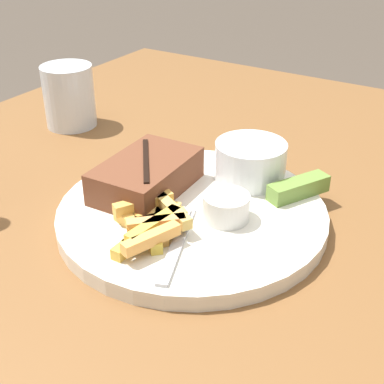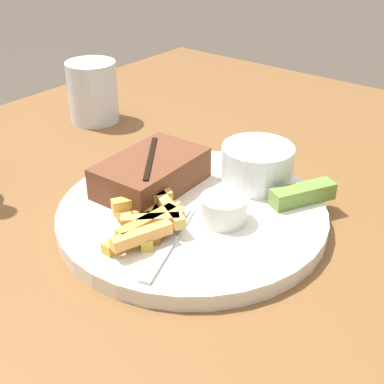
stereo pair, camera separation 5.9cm
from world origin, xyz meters
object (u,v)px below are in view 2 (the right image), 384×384
(pickle_spear, at_px, (303,194))
(fork_utensil, at_px, (167,246))
(coleslaw_cup, at_px, (257,162))
(dipping_sauce_cup, at_px, (224,208))
(steak_portion, at_px, (151,173))
(drinking_glass, at_px, (93,92))
(dinner_plate, at_px, (192,214))

(pickle_spear, bearing_deg, fork_utensil, 159.00)
(coleslaw_cup, bearing_deg, fork_utensil, -178.71)
(dipping_sauce_cup, height_order, fork_utensil, dipping_sauce_cup)
(steak_portion, xyz_separation_m, fork_utensil, (-0.08, -0.09, -0.02))
(dipping_sauce_cup, bearing_deg, drinking_glass, 68.67)
(pickle_spear, bearing_deg, steak_portion, 117.56)
(steak_portion, bearing_deg, pickle_spear, -62.44)
(dinner_plate, relative_size, steak_portion, 2.25)
(dinner_plate, relative_size, pickle_spear, 3.85)
(coleslaw_cup, relative_size, drinking_glass, 0.90)
(coleslaw_cup, xyz_separation_m, dipping_sauce_cup, (-0.10, -0.02, -0.01))
(coleslaw_cup, bearing_deg, drinking_glass, 82.59)
(dipping_sauce_cup, bearing_deg, pickle_spear, -28.23)
(dipping_sauce_cup, distance_m, pickle_spear, 0.10)
(drinking_glass, bearing_deg, pickle_spear, -97.17)
(steak_portion, bearing_deg, fork_utensil, -130.54)
(fork_utensil, bearing_deg, steak_portion, 28.93)
(pickle_spear, bearing_deg, coleslaw_cup, 84.04)
(dinner_plate, xyz_separation_m, pickle_spear, (0.09, -0.09, 0.02))
(drinking_glass, bearing_deg, fork_utensil, -122.14)
(fork_utensil, bearing_deg, coleslaw_cup, -19.23)
(dinner_plate, xyz_separation_m, coleslaw_cup, (0.10, -0.02, 0.04))
(dinner_plate, height_order, fork_utensil, fork_utensil)
(steak_portion, distance_m, pickle_spear, 0.18)
(dinner_plate, bearing_deg, pickle_spear, -45.77)
(pickle_spear, distance_m, drinking_glass, 0.41)
(drinking_glass, bearing_deg, dipping_sauce_cup, -111.33)
(coleslaw_cup, distance_m, fork_utensil, 0.17)
(steak_portion, relative_size, pickle_spear, 1.71)
(steak_portion, xyz_separation_m, dipping_sauce_cup, (-0.01, -0.11, -0.00))
(fork_utensil, bearing_deg, dipping_sauce_cup, -32.06)
(dipping_sauce_cup, relative_size, pickle_spear, 0.64)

